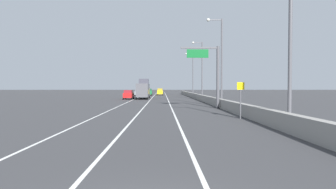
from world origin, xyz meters
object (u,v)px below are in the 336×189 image
(lamp_post_right_second, at_px, (220,57))
(box_truck, at_px, (143,90))
(lamp_post_right_fourth, at_px, (192,72))
(car_green_2, at_px, (149,92))
(lamp_post_right_near, at_px, (287,25))
(overhead_sign_gantry, at_px, (212,69))
(car_yellow_0, at_px, (160,92))
(car_red_1, at_px, (129,95))
(lamp_post_right_third, at_px, (201,67))
(car_gray_3, at_px, (138,93))
(speed_advisory_sign, at_px, (241,97))

(lamp_post_right_second, bearing_deg, box_truck, 115.73)
(lamp_post_right_fourth, relative_size, car_green_2, 2.42)
(lamp_post_right_near, bearing_deg, lamp_post_right_fourth, 89.92)
(overhead_sign_gantry, height_order, car_yellow_0, overhead_sign_gantry)
(lamp_post_right_fourth, bearing_deg, car_yellow_0, 125.69)
(lamp_post_right_near, relative_size, lamp_post_right_second, 1.00)
(lamp_post_right_near, bearing_deg, lamp_post_right_second, 90.89)
(overhead_sign_gantry, distance_m, car_red_1, 28.54)
(lamp_post_right_second, distance_m, lamp_post_right_fourth, 38.39)
(lamp_post_right_third, distance_m, box_truck, 13.56)
(car_yellow_0, bearing_deg, car_gray_3, -125.74)
(lamp_post_right_third, bearing_deg, car_green_2, 112.13)
(speed_advisory_sign, height_order, box_truck, box_truck)
(car_red_1, bearing_deg, car_gray_3, 89.09)
(overhead_sign_gantry, height_order, car_red_1, overhead_sign_gantry)
(lamp_post_right_fourth, xyz_separation_m, car_red_1, (-14.96, -16.22, -5.59))
(speed_advisory_sign, height_order, lamp_post_right_near, lamp_post_right_near)
(lamp_post_right_fourth, height_order, car_yellow_0, lamp_post_right_fourth)
(car_gray_3, bearing_deg, speed_advisory_sign, -76.80)
(overhead_sign_gantry, height_order, lamp_post_right_fourth, lamp_post_right_fourth)
(car_green_2, bearing_deg, car_yellow_0, 37.99)
(overhead_sign_gantry, xyz_separation_m, lamp_post_right_third, (1.73, 22.15, 1.82))
(lamp_post_right_third, bearing_deg, speed_advisory_sign, -92.23)
(car_gray_3, bearing_deg, car_green_2, 64.63)
(lamp_post_right_second, distance_m, car_green_2, 49.46)
(speed_advisory_sign, bearing_deg, box_truck, 105.38)
(car_red_1, height_order, car_gray_3, car_gray_3)
(lamp_post_right_third, relative_size, lamp_post_right_fourth, 1.00)
(car_red_1, bearing_deg, car_yellow_0, 77.25)
(lamp_post_right_fourth, xyz_separation_m, car_yellow_0, (-8.59, 11.96, -5.52))
(overhead_sign_gantry, xyz_separation_m, speed_advisory_sign, (0.44, -11.01, -2.96))
(box_truck, bearing_deg, lamp_post_right_second, -64.27)
(car_yellow_0, relative_size, car_gray_3, 0.97)
(box_truck, bearing_deg, lamp_post_right_third, -22.83)
(lamp_post_right_fourth, relative_size, car_red_1, 2.85)
(speed_advisory_sign, xyz_separation_m, car_yellow_0, (-7.05, 64.32, -0.73))
(overhead_sign_gantry, relative_size, box_truck, 0.80)
(speed_advisory_sign, distance_m, lamp_post_right_second, 14.81)
(lamp_post_right_near, bearing_deg, car_green_2, 99.98)
(car_gray_3, xyz_separation_m, box_truck, (2.63, -17.77, 1.03))
(lamp_post_right_third, distance_m, car_yellow_0, 32.72)
(car_yellow_0, height_order, car_red_1, car_yellow_0)
(lamp_post_right_third, height_order, lamp_post_right_fourth, same)
(car_yellow_0, height_order, box_truck, box_truck)
(lamp_post_right_second, xyz_separation_m, lamp_post_right_third, (0.14, 19.20, 0.00))
(lamp_post_right_fourth, distance_m, car_gray_3, 16.07)
(lamp_post_right_second, relative_size, lamp_post_right_third, 1.00)
(speed_advisory_sign, relative_size, lamp_post_right_fourth, 0.26)
(lamp_post_right_fourth, bearing_deg, speed_advisory_sign, -91.68)
(lamp_post_right_near, xyz_separation_m, lamp_post_right_fourth, (0.08, 57.59, 0.00))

